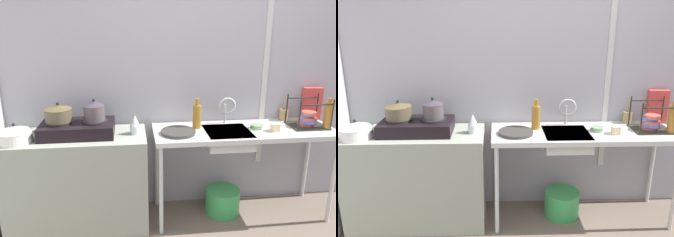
# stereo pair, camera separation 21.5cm
# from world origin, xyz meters

# --- Properties ---
(wall_back) EXTENTS (4.65, 0.10, 2.58)m
(wall_back) POSITION_xyz_m (0.00, 1.58, 1.29)
(wall_back) COLOR #9C9BA3
(wall_back) RESTS_ON ground
(wall_metal_strip) EXTENTS (0.05, 0.01, 2.06)m
(wall_metal_strip) POSITION_xyz_m (0.38, 1.53, 1.42)
(wall_metal_strip) COLOR beige
(counter_concrete) EXTENTS (1.15, 0.53, 0.82)m
(counter_concrete) POSITION_xyz_m (-1.30, 1.27, 0.41)
(counter_concrete) COLOR gray
(counter_concrete) RESTS_ON ground
(counter_sink) EXTENTS (1.56, 0.53, 0.82)m
(counter_sink) POSITION_xyz_m (0.12, 1.27, 0.76)
(counter_sink) COLOR beige
(counter_sink) RESTS_ON ground
(stove) EXTENTS (0.58, 0.35, 0.12)m
(stove) POSITION_xyz_m (-1.27, 1.27, 0.88)
(stove) COLOR black
(stove) RESTS_ON counter_concrete
(pot_on_left_burner) EXTENTS (0.21, 0.21, 0.16)m
(pot_on_left_burner) POSITION_xyz_m (-1.41, 1.27, 1.01)
(pot_on_left_burner) COLOR #4D4332
(pot_on_left_burner) RESTS_ON stove
(pot_on_right_burner) EXTENTS (0.17, 0.17, 0.18)m
(pot_on_right_burner) POSITION_xyz_m (-1.13, 1.27, 1.02)
(pot_on_right_burner) COLOR #473F41
(pot_on_right_burner) RESTS_ON stove
(pot_beside_stove) EXTENTS (0.26, 0.26, 0.15)m
(pot_beside_stove) POSITION_xyz_m (-1.72, 1.16, 0.89)
(pot_beside_stove) COLOR silver
(pot_beside_stove) RESTS_ON counter_concrete
(percolator) EXTENTS (0.08, 0.08, 0.16)m
(percolator) POSITION_xyz_m (-0.81, 1.25, 0.90)
(percolator) COLOR silver
(percolator) RESTS_ON counter_concrete
(sink_basin) EXTENTS (0.38, 0.38, 0.12)m
(sink_basin) POSITION_xyz_m (-0.03, 1.23, 0.76)
(sink_basin) COLOR beige
(sink_basin) RESTS_ON counter_sink
(faucet) EXTENTS (0.15, 0.09, 0.25)m
(faucet) POSITION_xyz_m (0.00, 1.39, 0.98)
(faucet) COLOR beige
(faucet) RESTS_ON counter_sink
(frying_pan) EXTENTS (0.29, 0.29, 0.03)m
(frying_pan) POSITION_xyz_m (-0.46, 1.21, 0.84)
(frying_pan) COLOR #33312D
(frying_pan) RESTS_ON counter_sink
(dish_rack) EXTENTS (0.31, 0.26, 0.27)m
(dish_rack) POSITION_xyz_m (0.69, 1.27, 0.88)
(dish_rack) COLOR black
(dish_rack) RESTS_ON counter_sink
(cup_by_rack) EXTENTS (0.08, 0.08, 0.06)m
(cup_by_rack) POSITION_xyz_m (0.37, 1.19, 0.85)
(cup_by_rack) COLOR beige
(cup_by_rack) RESTS_ON counter_sink
(small_bowl_on_drainboard) EXTENTS (0.10, 0.10, 0.04)m
(small_bowl_on_drainboard) POSITION_xyz_m (0.23, 1.26, 0.84)
(small_bowl_on_drainboard) COLOR gray
(small_bowl_on_drainboard) RESTS_ON counter_sink
(bottle_by_sink) EXTENTS (0.07, 0.07, 0.26)m
(bottle_by_sink) POSITION_xyz_m (-0.28, 1.33, 0.93)
(bottle_by_sink) COLOR #946420
(bottle_by_sink) RESTS_ON counter_sink
(bottle_by_rack) EXTENTS (0.07, 0.07, 0.27)m
(bottle_by_rack) POSITION_xyz_m (0.82, 1.19, 0.94)
(bottle_by_rack) COLOR #915C1F
(bottle_by_rack) RESTS_ON counter_sink
(cereal_box) EXTENTS (0.18, 0.08, 0.30)m
(cereal_box) POSITION_xyz_m (0.83, 1.48, 0.97)
(cereal_box) COLOR #CC3D38
(cereal_box) RESTS_ON counter_sink
(utensil_jar) EXTENTS (0.08, 0.08, 0.24)m
(utensil_jar) POSITION_xyz_m (0.57, 1.47, 0.88)
(utensil_jar) COLOR #97794E
(utensil_jar) RESTS_ON counter_sink
(bucket_on_floor) EXTENTS (0.31, 0.31, 0.23)m
(bucket_on_floor) POSITION_xyz_m (-0.03, 1.29, 0.12)
(bucket_on_floor) COLOR green
(bucket_on_floor) RESTS_ON ground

